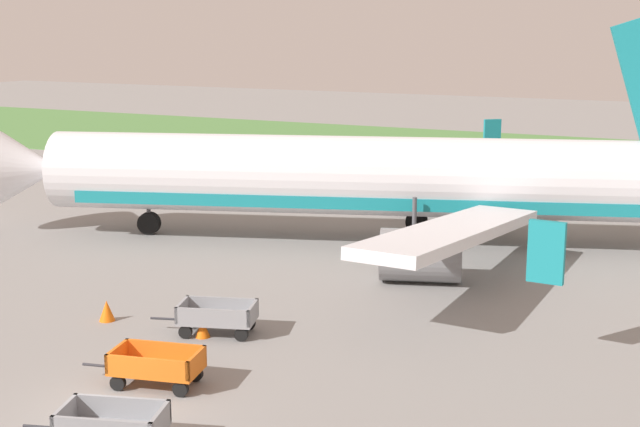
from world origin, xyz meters
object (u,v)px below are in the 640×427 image
(baggage_cart_fourth_in_row, at_px, (217,317))
(traffic_cone_near_plane, at_px, (203,328))
(traffic_cone_mid_apron, at_px, (107,311))
(baggage_cart_second_in_row, at_px, (112,426))
(airplane, at_px, (385,178))
(baggage_cart_third_in_row, at_px, (156,366))

(baggage_cart_fourth_in_row, xyz_separation_m, traffic_cone_near_plane, (-0.26, -0.47, -0.28))
(traffic_cone_near_plane, bearing_deg, traffic_cone_mid_apron, -179.00)
(baggage_cart_fourth_in_row, bearing_deg, baggage_cart_second_in_row, -74.73)
(traffic_cone_near_plane, bearing_deg, airplane, 88.82)
(baggage_cart_second_in_row, bearing_deg, baggage_cart_fourth_in_row, 105.27)
(airplane, height_order, baggage_cart_fourth_in_row, airplane)
(traffic_cone_mid_apron, bearing_deg, baggage_cart_fourth_in_row, 7.34)
(airplane, distance_m, baggage_cart_fourth_in_row, 14.74)
(airplane, height_order, traffic_cone_near_plane, airplane)
(baggage_cart_second_in_row, height_order, traffic_cone_mid_apron, baggage_cart_second_in_row)
(airplane, bearing_deg, traffic_cone_mid_apron, -105.63)
(airplane, xyz_separation_m, baggage_cart_third_in_row, (0.78, -18.99, -2.45))
(baggage_cart_fourth_in_row, bearing_deg, traffic_cone_mid_apron, -172.66)
(baggage_cart_fourth_in_row, bearing_deg, baggage_cart_third_in_row, -79.55)
(airplane, xyz_separation_m, traffic_cone_mid_apron, (-4.22, -15.07, -2.69))
(airplane, bearing_deg, traffic_cone_near_plane, -91.18)
(airplane, xyz_separation_m, traffic_cone_near_plane, (-0.31, -15.00, -2.73))
(baggage_cart_third_in_row, xyz_separation_m, traffic_cone_near_plane, (-1.09, 3.99, -0.28))
(baggage_cart_third_in_row, distance_m, traffic_cone_near_plane, 4.15)
(airplane, height_order, baggage_cart_third_in_row, airplane)
(baggage_cart_third_in_row, bearing_deg, baggage_cart_second_in_row, -69.16)
(baggage_cart_second_in_row, distance_m, traffic_cone_mid_apron, 9.92)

